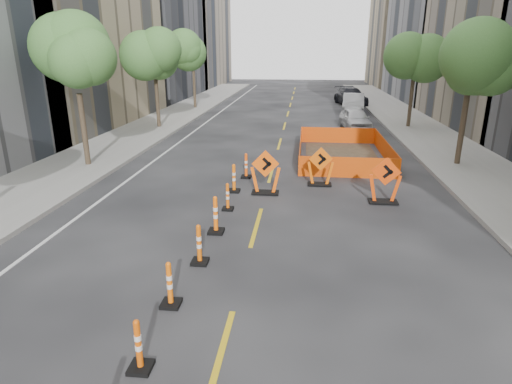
# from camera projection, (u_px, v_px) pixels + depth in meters

# --- Properties ---
(ground_plane) EXTENTS (140.00, 140.00, 0.00)m
(ground_plane) POSITION_uv_depth(u_px,v_px,m) (236.00, 299.00, 9.27)
(ground_plane) COLOR black
(sidewalk_left) EXTENTS (4.00, 90.00, 0.15)m
(sidewalk_left) POSITION_uv_depth(u_px,v_px,m) (96.00, 155.00, 21.49)
(sidewalk_left) COLOR gray
(sidewalk_left) RESTS_ON ground
(sidewalk_right) EXTENTS (4.00, 90.00, 0.15)m
(sidewalk_right) POSITION_uv_depth(u_px,v_px,m) (470.00, 165.00, 19.61)
(sidewalk_right) COLOR gray
(sidewalk_right) RESTS_ON ground
(bld_left_d) EXTENTS (12.00, 16.00, 14.00)m
(bld_left_d) POSITION_uv_depth(u_px,v_px,m) (135.00, 30.00, 45.76)
(bld_left_d) COLOR #4C4C51
(bld_left_d) RESTS_ON ground
(bld_left_e) EXTENTS (12.00, 20.00, 20.00)m
(bld_left_e) POSITION_uv_depth(u_px,v_px,m) (177.00, 12.00, 60.25)
(bld_left_e) COLOR gray
(bld_left_e) RESTS_ON ground
(bld_right_e) EXTENTS (12.00, 14.00, 16.00)m
(bld_right_e) POSITION_uv_depth(u_px,v_px,m) (419.00, 27.00, 60.16)
(bld_right_e) COLOR tan
(bld_right_e) RESTS_ON ground
(tree_l_b) EXTENTS (2.80, 2.80, 5.95)m
(tree_l_b) POSITION_uv_depth(u_px,v_px,m) (75.00, 64.00, 18.13)
(tree_l_b) COLOR #382B1E
(tree_l_b) RESTS_ON ground
(tree_l_c) EXTENTS (2.80, 2.80, 5.95)m
(tree_l_c) POSITION_uv_depth(u_px,v_px,m) (154.00, 59.00, 27.55)
(tree_l_c) COLOR #382B1E
(tree_l_c) RESTS_ON ground
(tree_l_d) EXTENTS (2.80, 2.80, 5.95)m
(tree_l_d) POSITION_uv_depth(u_px,v_px,m) (193.00, 56.00, 36.97)
(tree_l_d) COLOR #382B1E
(tree_l_d) RESTS_ON ground
(tree_r_b) EXTENTS (2.80, 2.80, 5.95)m
(tree_r_b) POSITION_uv_depth(u_px,v_px,m) (472.00, 64.00, 18.26)
(tree_r_b) COLOR #382B1E
(tree_r_b) RESTS_ON ground
(tree_r_c) EXTENTS (2.80, 2.80, 5.95)m
(tree_r_c) POSITION_uv_depth(u_px,v_px,m) (416.00, 59.00, 27.68)
(tree_r_c) COLOR #382B1E
(tree_r_c) RESTS_ON ground
(channelizer_1) EXTENTS (0.39, 0.39, 0.98)m
(channelizer_1) POSITION_uv_depth(u_px,v_px,m) (138.00, 345.00, 7.07)
(channelizer_1) COLOR #D65109
(channelizer_1) RESTS_ON ground
(channelizer_2) EXTENTS (0.40, 0.40, 1.02)m
(channelizer_2) POSITION_uv_depth(u_px,v_px,m) (170.00, 284.00, 8.86)
(channelizer_2) COLOR orange
(channelizer_2) RESTS_ON ground
(channelizer_3) EXTENTS (0.42, 0.42, 1.05)m
(channelizer_3) POSITION_uv_depth(u_px,v_px,m) (199.00, 244.00, 10.63)
(channelizer_3) COLOR #DC5909
(channelizer_3) RESTS_ON ground
(channelizer_4) EXTENTS (0.45, 0.45, 1.14)m
(channelizer_4) POSITION_uv_depth(u_px,v_px,m) (216.00, 215.00, 12.41)
(channelizer_4) COLOR #FF630A
(channelizer_4) RESTS_ON ground
(channelizer_5) EXTENTS (0.37, 0.37, 0.94)m
(channelizer_5) POSITION_uv_depth(u_px,v_px,m) (228.00, 197.00, 14.23)
(channelizer_5) COLOR #F05D0A
(channelizer_5) RESTS_ON ground
(channelizer_6) EXTENTS (0.43, 0.43, 1.08)m
(channelizer_6) POSITION_uv_depth(u_px,v_px,m) (234.00, 178.00, 16.01)
(channelizer_6) COLOR orange
(channelizer_6) RESTS_ON ground
(channelizer_7) EXTENTS (0.41, 0.41, 1.05)m
(channelizer_7) POSITION_uv_depth(u_px,v_px,m) (246.00, 166.00, 17.79)
(channelizer_7) COLOR #FF510A
(channelizer_7) RESTS_ON ground
(chevron_sign_left) EXTENTS (1.19, 0.81, 1.67)m
(chevron_sign_left) POSITION_uv_depth(u_px,v_px,m) (265.00, 172.00, 15.71)
(chevron_sign_left) COLOR #FF590A
(chevron_sign_left) RESTS_ON ground
(chevron_sign_center) EXTENTS (1.12, 0.77, 1.55)m
(chevron_sign_center) POSITION_uv_depth(u_px,v_px,m) (320.00, 166.00, 16.72)
(chevron_sign_center) COLOR #EB5C09
(chevron_sign_center) RESTS_ON ground
(chevron_sign_right) EXTENTS (1.22, 0.88, 1.65)m
(chevron_sign_right) POSITION_uv_depth(u_px,v_px,m) (385.00, 180.00, 14.77)
(chevron_sign_right) COLOR #E04009
(chevron_sign_right) RESTS_ON ground
(safety_fence) EXTENTS (4.18, 7.08, 0.88)m
(safety_fence) POSITION_uv_depth(u_px,v_px,m) (342.00, 149.00, 21.15)
(safety_fence) COLOR #FF480D
(safety_fence) RESTS_ON ground
(parked_car_near) EXTENTS (2.10, 4.23, 1.39)m
(parked_car_near) POSITION_uv_depth(u_px,v_px,m) (355.00, 119.00, 28.51)
(parked_car_near) COLOR silver
(parked_car_near) RESTS_ON ground
(parked_car_mid) EXTENTS (2.20, 5.02, 1.60)m
(parked_car_mid) POSITION_uv_depth(u_px,v_px,m) (353.00, 104.00, 35.65)
(parked_car_mid) COLOR #A5A6AB
(parked_car_mid) RESTS_ON ground
(parked_car_far) EXTENTS (3.19, 5.85, 1.61)m
(parked_car_far) POSITION_uv_depth(u_px,v_px,m) (351.00, 96.00, 41.08)
(parked_car_far) COLOR black
(parked_car_far) RESTS_ON ground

